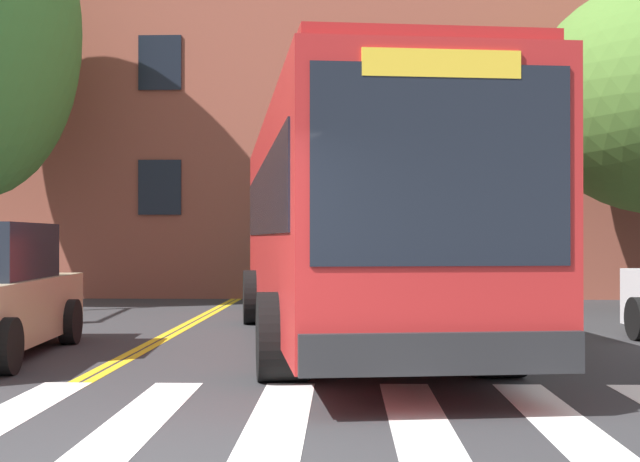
{
  "coord_description": "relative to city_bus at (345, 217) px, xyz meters",
  "views": [
    {
      "loc": [
        1.37,
        -5.75,
        1.57
      ],
      "look_at": [
        0.92,
        6.81,
        1.66
      ],
      "focal_mm": 50.0,
      "sensor_mm": 36.0,
      "label": 1
    }
  ],
  "objects": [
    {
      "name": "car_teal_behind_bus",
      "position": [
        -0.49,
        8.15,
        -0.77
      ],
      "size": [
        2.57,
        4.88,
        2.37
      ],
      "color": "#236B70",
      "rests_on": "ground"
    },
    {
      "name": "city_bus",
      "position": [
        0.0,
        0.0,
        0.0
      ],
      "size": [
        4.22,
        12.36,
        3.44
      ],
      "color": "#B22323",
      "rests_on": "ground"
    },
    {
      "name": "building_facade",
      "position": [
        -4.8,
        12.22,
        3.81
      ],
      "size": [
        35.61,
        6.6,
        11.38
      ],
      "color": "brown",
      "rests_on": "ground"
    },
    {
      "name": "crosswalk",
      "position": [
        -0.53,
        -5.75,
        -1.88
      ],
      "size": [
        12.57,
        3.58,
        0.01
      ],
      "color": "white",
      "rests_on": "ground"
    },
    {
      "name": "traffic_light_overhead",
      "position": [
        -0.57,
        3.43,
        1.15
      ],
      "size": [
        0.6,
        4.03,
        4.51
      ],
      "color": "#28282D",
      "rests_on": "ground"
    },
    {
      "name": "lane_line_yellow_outer",
      "position": [
        -2.75,
        8.25,
        -1.88
      ],
      "size": [
        0.12,
        36.0,
        0.01
      ],
      "primitive_type": "cube",
      "color": "gold",
      "rests_on": "ground"
    },
    {
      "name": "lane_line_yellow_inner",
      "position": [
        -2.91,
        8.25,
        -1.88
      ],
      "size": [
        0.12,
        36.0,
        0.01
      ],
      "primitive_type": "cube",
      "color": "gold",
      "rests_on": "ground"
    }
  ]
}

